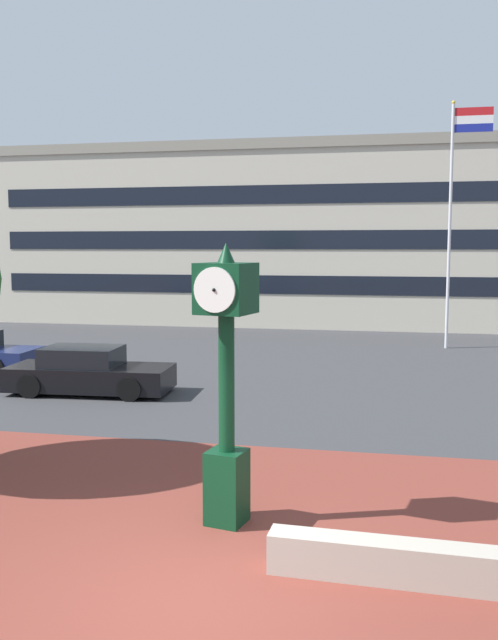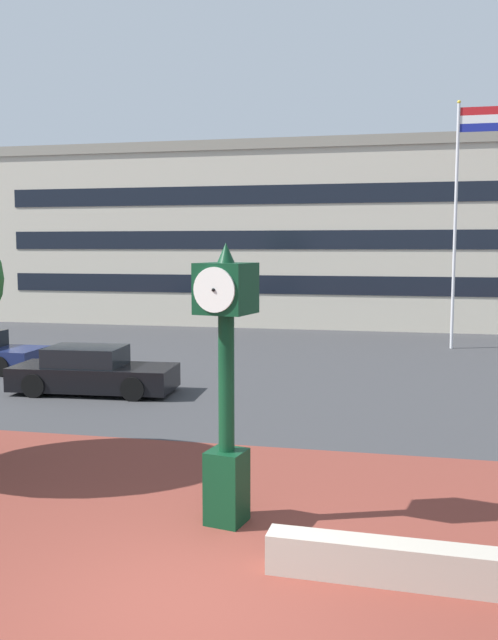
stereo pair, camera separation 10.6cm
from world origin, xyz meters
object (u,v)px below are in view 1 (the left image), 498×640
at_px(flagpole_primary, 454,207).
at_px(civic_building, 282,236).
at_px(car_street_mid, 88,373).
at_px(street_clock, 226,374).

xyz_separation_m(flagpole_primary, civic_building, (-8.29, 9.90, -0.96)).
distance_m(flagpole_primary, civic_building, 12.95).
relative_size(car_street_mid, flagpole_primary, 0.47).
bearing_deg(street_clock, flagpole_primary, 87.68).
bearing_deg(street_clock, civic_building, 109.09).
bearing_deg(car_street_mid, civic_building, 170.64).
distance_m(street_clock, car_street_mid, 9.92).
distance_m(car_street_mid, flagpole_primary, 15.72).
bearing_deg(civic_building, car_street_mid, -95.98).
height_order(car_street_mid, flagpole_primary, flagpole_primary).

